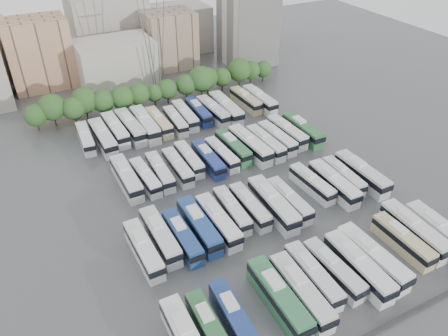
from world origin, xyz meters
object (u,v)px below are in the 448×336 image
bus_r0_s1 (209,328)px  bus_r3_s7 (185,115)px  bus_r2_s1 (126,178)px  bus_r3_s1 (103,137)px  apartment_tower (248,19)px  bus_r3_s10 (226,108)px  bus_r1_s11 (334,183)px  bus_r0_s5 (301,292)px  bus_r1_s0 (144,250)px  bus_r2_s10 (265,143)px  bus_r0_s8 (358,266)px  bus_r3_s13 (259,99)px  bus_r0_s12 (414,230)px  bus_r2_s7 (222,154)px  bus_r1_s10 (312,183)px  bus_r0_s11 (403,240)px  bus_r3_s0 (86,138)px  bus_r1_s13 (362,173)px  bus_r2_s11 (277,138)px  bus_r3_s2 (115,129)px  bus_r0_s4 (279,298)px  bus_r1_s4 (218,221)px  bus_r2_s6 (208,159)px  bus_r1_s1 (160,236)px  bus_r2_s8 (233,147)px  bus_r0_s9 (372,257)px  bus_r2_s9 (250,145)px  bus_r3_s8 (198,111)px  bus_r3_s9 (213,111)px  bus_r3_s5 (159,122)px  bus_r1_s3 (199,226)px  bus_r2_s5 (189,159)px  bus_r0_s6 (313,275)px  bus_r1_s5 (232,210)px  bus_r1_s6 (250,206)px  bus_r0_s13 (441,233)px  bus_r2_s13 (303,130)px  bus_r0_s7 (333,270)px  bus_r1_s2 (182,237)px  bus_r3_s3 (130,127)px  bus_r1_s7 (273,204)px  bus_r2_s2 (145,177)px

bus_r0_s1 → bus_r3_s7: 57.66m
bus_r2_s1 → bus_r3_s1: 16.57m
apartment_tower → bus_r3_s10: apartment_tower is taller
bus_r1_s11 → bus_r0_s5: bearing=-137.4°
bus_r1_s0 → bus_r2_s10: (32.82, 18.15, 0.02)m
bus_r0_s8 → bus_r3_s13: bearing=74.5°
bus_r2_s1 → bus_r3_s10: bearing=29.0°
bus_r0_s12 → bus_r2_s7: (-16.63, 34.39, -0.31)m
bus_r0_s8 → bus_r1_s10: 20.82m
bus_r0_s11 → bus_r0_s12: size_ratio=0.87×
bus_r1_s11 → bus_r3_s0: size_ratio=1.11×
bus_r1_s13 → bus_r2_s11: bus_r1_s13 is taller
apartment_tower → bus_r3_s2: size_ratio=2.03×
bus_r0_s4 → bus_r3_s0: size_ratio=1.16×
bus_r1_s4 → bus_r2_s6: bus_r1_s4 is taller
bus_r1_s4 → bus_r3_s7: size_ratio=1.02×
apartment_tower → bus_r1_s1: 82.74m
bus_r0_s1 → bus_r2_s8: 43.31m
bus_r0_s9 → bus_r2_s9: (-0.04, 35.81, 0.05)m
bus_r0_s1 → bus_r3_s13: (39.59, 53.30, 0.30)m
bus_r3_s1 → bus_r3_s8: 23.36m
bus_r1_s13 → bus_r2_s9: bearing=126.3°
bus_r0_s12 → bus_r2_s1: bearing=137.7°
bus_r0_s5 → bus_r0_s9: bus_r0_s9 is taller
bus_r0_s1 → bus_r3_s9: bus_r3_s9 is taller
bus_r3_s5 → bus_r3_s7: bearing=1.5°
bus_r1_s3 → bus_r1_s4: 3.23m
bus_r3_s7 → bus_r2_s10: bearing=-59.9°
bus_r0_s5 → bus_r0_s9: bearing=3.4°
bus_r2_s5 → bus_r3_s5: bus_r3_s5 is taller
bus_r0_s8 → bus_r0_s12: bearing=9.1°
bus_r0_s6 → bus_r3_s13: size_ratio=0.92×
bus_r1_s3 → bus_r2_s10: bus_r1_s3 is taller
bus_r2_s9 → bus_r2_s11: 6.77m
bus_r1_s5 → bus_r1_s1: bearing=-174.6°
bus_r0_s5 → bus_r3_s13: 60.06m
bus_r2_s7 → bus_r3_s7: bearing=87.9°
bus_r2_s10 → bus_r3_s8: size_ratio=1.04×
bus_r1_s6 → bus_r0_s13: bearing=-40.0°
bus_r3_s13 → bus_r1_s6: bearing=-124.0°
bus_r0_s4 → bus_r1_s11: size_ratio=1.05×
bus_r1_s5 → bus_r2_s13: 31.54m
bus_r0_s12 → bus_r2_s8: 38.06m
bus_r1_s3 → bus_r2_s11: bus_r1_s3 is taller
bus_r0_s7 → bus_r2_s10: size_ratio=0.95×
bus_r0_s4 → bus_r1_s2: bus_r0_s4 is taller
bus_r0_s1 → bus_r1_s10: (29.98, 18.92, 0.01)m
bus_r3_s3 → bus_r3_s8: bearing=-1.7°
bus_r1_s7 → bus_r2_s2: size_ratio=1.23×
bus_r0_s12 → bus_r1_s5: size_ratio=1.17×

